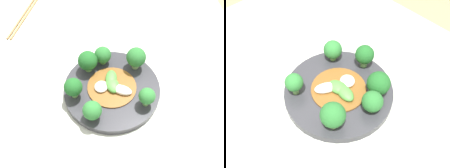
% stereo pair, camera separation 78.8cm
% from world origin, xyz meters
% --- Properties ---
extents(table, '(1.07, 0.88, 0.75)m').
position_xyz_m(table, '(0.00, 0.00, 0.37)').
color(table, '#B7BCAD').
rests_on(table, ground_plane).
extents(plate, '(0.27, 0.27, 0.02)m').
position_xyz_m(plate, '(0.00, -0.02, 0.76)').
color(plate, '#333338').
rests_on(plate, table).
extents(broccoli_northeast, '(0.04, 0.04, 0.06)m').
position_xyz_m(broccoli_northeast, '(0.07, 0.07, 0.81)').
color(broccoli_northeast, '#70A356').
rests_on(broccoli_northeast, plate).
extents(broccoli_southwest, '(0.06, 0.06, 0.07)m').
position_xyz_m(broccoli_southwest, '(-0.07, -0.08, 0.81)').
color(broccoli_southwest, '#7AAD5B').
rests_on(broccoli_southwest, plate).
extents(broccoli_south, '(0.05, 0.05, 0.07)m').
position_xyz_m(broccoli_south, '(0.01, -0.12, 0.81)').
color(broccoli_south, '#70A356').
rests_on(broccoli_south, plate).
extents(broccoli_west, '(0.05, 0.05, 0.06)m').
position_xyz_m(broccoli_west, '(-0.10, -0.03, 0.80)').
color(broccoli_west, '#7AAD5B').
rests_on(broccoli_west, plate).
extents(broccoli_southeast, '(0.05, 0.05, 0.06)m').
position_xyz_m(broccoli_southeast, '(0.09, -0.08, 0.80)').
color(broccoli_southeast, '#7AAD5B').
rests_on(broccoli_southeast, plate).
extents(broccoli_northwest, '(0.06, 0.06, 0.07)m').
position_xyz_m(broccoli_northwest, '(-0.07, 0.06, 0.81)').
color(broccoli_northwest, '#89B76B').
rests_on(broccoli_northwest, plate).
extents(stirfry_center, '(0.14, 0.14, 0.02)m').
position_xyz_m(stirfry_center, '(0.00, -0.02, 0.78)').
color(stirfry_center, brown).
rests_on(stirfry_center, plate).
extents(chopsticks, '(0.23, 0.10, 0.01)m').
position_xyz_m(chopsticks, '(-0.36, -0.29, 0.75)').
color(chopsticks, '#AD7F4C').
rests_on(chopsticks, table).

